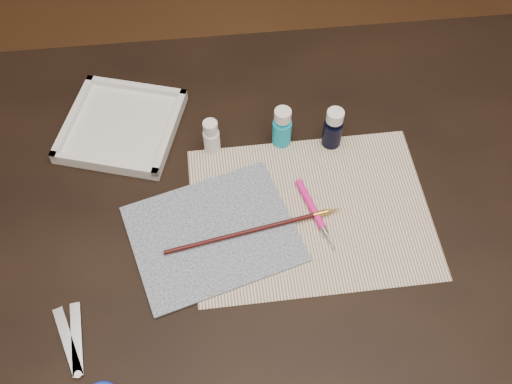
{
  "coord_description": "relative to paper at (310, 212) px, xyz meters",
  "views": [
    {
      "loc": [
        -0.06,
        -0.53,
        1.61
      ],
      "look_at": [
        0.0,
        0.0,
        0.8
      ],
      "focal_mm": 40.0,
      "sensor_mm": 36.0,
      "label": 1
    }
  ],
  "objects": [
    {
      "name": "ground",
      "position": [
        -0.09,
        0.02,
        -0.76
      ],
      "size": [
        3.5,
        3.5,
        0.02
      ],
      "primitive_type": "cube",
      "color": "#422614",
      "rests_on": "ground"
    },
    {
      "name": "table",
      "position": [
        -0.09,
        0.02,
        -0.38
      ],
      "size": [
        1.3,
        0.9,
        0.75
      ],
      "primitive_type": "cube",
      "color": "black",
      "rests_on": "ground"
    },
    {
      "name": "paper",
      "position": [
        0.0,
        0.0,
        0.0
      ],
      "size": [
        0.42,
        0.32,
        0.0
      ],
      "primitive_type": "cube",
      "rotation": [
        0.0,
        0.0,
        0.01
      ],
      "color": "silver",
      "rests_on": "table"
    },
    {
      "name": "canvas",
      "position": [
        -0.17,
        -0.03,
        0.0
      ],
      "size": [
        0.32,
        0.28,
        0.0
      ],
      "primitive_type": "cube",
      "rotation": [
        0.0,
        0.0,
        0.27
      ],
      "color": "#16243C",
      "rests_on": "paper"
    },
    {
      "name": "paint_bottle_white",
      "position": [
        -0.16,
        0.16,
        0.04
      ],
      "size": [
        0.04,
        0.04,
        0.08
      ],
      "primitive_type": "cylinder",
      "rotation": [
        0.0,
        0.0,
        -0.35
      ],
      "color": "white",
      "rests_on": "table"
    },
    {
      "name": "paint_bottle_cyan",
      "position": [
        -0.03,
        0.16,
        0.04
      ],
      "size": [
        0.05,
        0.05,
        0.09
      ],
      "primitive_type": "cylinder",
      "rotation": [
        0.0,
        0.0,
        0.33
      ],
      "color": "#12A9CA",
      "rests_on": "table"
    },
    {
      "name": "paint_bottle_navy",
      "position": [
        0.06,
        0.15,
        0.04
      ],
      "size": [
        0.04,
        0.04,
        0.09
      ],
      "primitive_type": "cylinder",
      "rotation": [
        0.0,
        0.0,
        0.01
      ],
      "color": "black",
      "rests_on": "table"
    },
    {
      "name": "paintbrush",
      "position": [
        -0.1,
        -0.03,
        0.01
      ],
      "size": [
        0.31,
        0.06,
        0.01
      ],
      "primitive_type": null,
      "rotation": [
        0.0,
        0.0,
        0.17
      ],
      "color": "black",
      "rests_on": "canvas"
    },
    {
      "name": "craft_knife",
      "position": [
        0.01,
        -0.01,
        0.01
      ],
      "size": [
        0.05,
        0.15,
        0.01
      ],
      "primitive_type": null,
      "rotation": [
        0.0,
        0.0,
        -1.3
      ],
      "color": "#EE198A",
      "rests_on": "paper"
    },
    {
      "name": "scissors",
      "position": [
        -0.4,
        -0.23,
        0.0
      ],
      "size": [
        0.17,
        0.24,
        0.01
      ],
      "primitive_type": null,
      "rotation": [
        0.0,
        0.0,
        1.92
      ],
      "color": "silver",
      "rests_on": "table"
    },
    {
      "name": "palette_tray",
      "position": [
        -0.33,
        0.22,
        0.01
      ],
      "size": [
        0.26,
        0.26,
        0.02
      ],
      "primitive_type": "cube",
      "rotation": [
        0.0,
        0.0,
        -0.3
      ],
      "color": "white",
      "rests_on": "table"
    }
  ]
}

